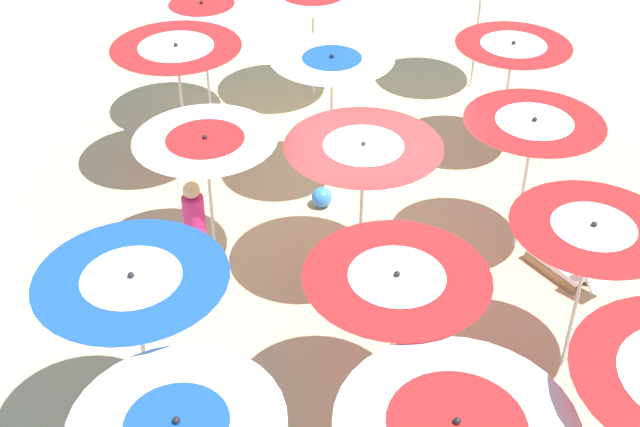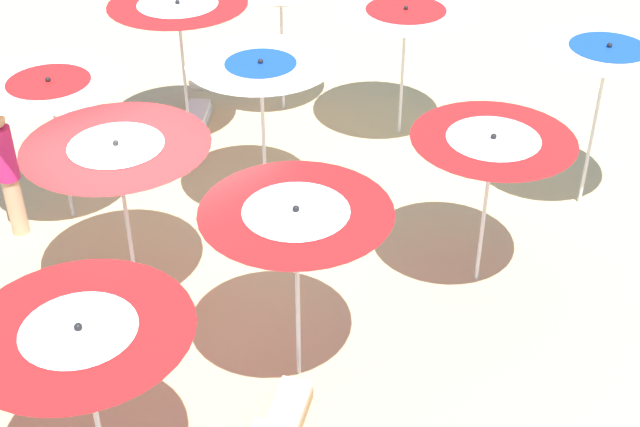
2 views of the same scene
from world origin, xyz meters
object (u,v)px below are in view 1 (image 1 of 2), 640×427
Objects in this scene: beach_umbrella_1 at (591,238)px; beach_ball at (322,197)px; beach_umbrella_3 at (512,52)px; beachgoer_0 at (196,236)px; beach_umbrella_2 at (533,131)px; beach_umbrella_12 at (206,149)px; beach_umbrella_9 at (313,3)px; beach_umbrella_14 at (203,15)px; lounger_1 at (563,266)px; beach_umbrella_11 at (134,292)px; beach_umbrella_13 at (177,55)px; beach_umbrella_6 at (396,290)px; beach_umbrella_8 at (332,68)px; beach_umbrella_7 at (363,158)px; lounger_2 at (168,145)px.

beach_umbrella_1 is 6.90× the size of beach_ball.
beachgoer_0 is (-4.91, -3.92, -0.93)m from beach_umbrella_3.
beach_umbrella_2 reaches higher than beach_umbrella_12.
beachgoer_0 is 5.58× the size of beach_ball.
beach_umbrella_14 is at bearing -156.41° from beach_umbrella_9.
lounger_1 is at bearing -4.09° from beach_umbrella_12.
beach_umbrella_2 is at bearing 4.32° from beach_umbrella_12.
beach_umbrella_11 is (-5.11, -6.62, 0.38)m from beach_umbrella_3.
beach_umbrella_3 is 4.05m from beach_ball.
beach_umbrella_2 reaches higher than beachgoer_0.
lounger_1 is (0.35, -3.55, -1.72)m from beach_umbrella_3.
beachgoer_0 is (-4.88, 1.43, -1.08)m from beach_umbrella_1.
lounger_1 is (5.71, -4.76, -1.86)m from beach_umbrella_14.
beach_umbrella_12 is at bearing -37.21° from beachgoer_0.
beach_umbrella_13 reaches higher than beach_umbrella_14.
beach_umbrella_11 is at bearing -166.04° from beach_umbrella_1.
beach_umbrella_2 is 1.03× the size of beach_umbrella_9.
beach_umbrella_1 is 2.47m from beach_umbrella_6.
beach_umbrella_13 is (-2.15, -2.71, 0.20)m from beach_umbrella_9.
beach_umbrella_8 is 1.08× the size of beach_umbrella_9.
beach_umbrella_6 is at bearing -79.23° from beach_ball.
beach_umbrella_2 is at bearing -32.56° from beach_umbrella_8.
beach_umbrella_6 is 4.18m from lounger_1.
beach_umbrella_2 is 2.07m from lounger_1.
beach_umbrella_1 is 2.63m from lounger_1.
beach_umbrella_3 is at bearing 69.21° from beach_umbrella_6.
beach_umbrella_7 reaches higher than lounger_2.
beach_umbrella_12 is at bearing -129.10° from beach_umbrella_8.
beach_umbrella_6 is 1.00× the size of beach_umbrella_7.
beach_umbrella_2 is at bearing -104.72° from beachgoer_0.
beach_umbrella_12 reaches higher than beach_ball.
beach_umbrella_14 is at bearing 84.28° from beach_umbrella_13.
beach_umbrella_6 is 1.02× the size of beach_umbrella_9.
beach_umbrella_3 is (0.22, 2.84, -0.13)m from beach_umbrella_2.
lounger_2 is (-5.72, 2.63, -1.85)m from beach_umbrella_2.
beach_umbrella_9 is at bearing 97.16° from beach_umbrella_6.
beach_umbrella_14 is 5.26m from beachgoer_0.
beach_umbrella_1 is 1.90× the size of lounger_2.
lounger_1 is at bearing 16.83° from lounger_2.
beach_umbrella_12 is at bearing 172.71° from beach_umbrella_7.
beach_ball is (2.17, -2.99, -1.89)m from beach_umbrella_14.
beach_umbrella_8 is 3.23m from beach_umbrella_14.
beach_umbrella_9 is (-3.39, 2.07, 0.02)m from beach_umbrella_3.
beach_umbrella_6 reaches higher than lounger_1.
beach_umbrella_8 is 1.88× the size of lounger_1.
beach_umbrella_12 is at bearing -175.68° from beach_umbrella_2.
beach_umbrella_3 is at bearing 29.12° from beach_ball.
beach_umbrella_7 is (-0.27, 2.73, -0.01)m from beach_umbrella_6.
beach_umbrella_3 is at bearing 52.82° from beach_umbrella_7.
lounger_1 is (0.38, 1.80, -1.88)m from beach_umbrella_1.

